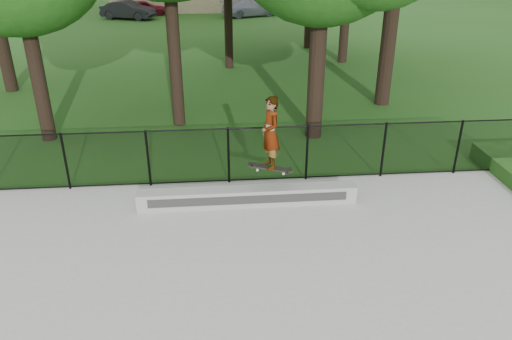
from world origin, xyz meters
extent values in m
cube|color=#ABABA6|center=(0.39, 4.70, 0.27)|extent=(5.14, 0.40, 0.43)
imported|color=maroon|center=(-5.31, 34.45, 0.56)|extent=(3.50, 2.03, 1.13)
imported|color=black|center=(-6.28, 32.84, 0.65)|extent=(3.81, 2.51, 1.29)
imported|color=#9598A8|center=(2.63, 33.32, 0.61)|extent=(4.20, 2.93, 1.21)
cube|color=black|center=(0.91, 4.66, 1.02)|extent=(0.83, 0.23, 0.21)
imported|color=#B9CAF3|center=(0.91, 4.66, 1.88)|extent=(0.54, 0.69, 1.67)
cylinder|color=black|center=(-4.00, 5.90, 0.81)|extent=(0.06, 0.06, 1.50)
cylinder|color=black|center=(-2.00, 5.90, 0.81)|extent=(0.06, 0.06, 1.50)
cylinder|color=black|center=(0.00, 5.90, 0.81)|extent=(0.06, 0.06, 1.50)
cylinder|color=black|center=(2.00, 5.90, 0.81)|extent=(0.06, 0.06, 1.50)
cylinder|color=black|center=(4.00, 5.90, 0.81)|extent=(0.06, 0.06, 1.50)
cylinder|color=black|center=(6.00, 5.90, 0.81)|extent=(0.06, 0.06, 1.50)
cylinder|color=black|center=(0.00, 5.90, 1.53)|extent=(16.00, 0.04, 0.04)
cylinder|color=black|center=(0.00, 5.90, 0.11)|extent=(16.00, 0.04, 0.04)
cube|color=black|center=(0.00, 5.90, 0.81)|extent=(16.00, 0.01, 1.50)
cylinder|color=black|center=(-5.50, 9.50, 2.18)|extent=(0.44, 0.44, 4.36)
cylinder|color=black|center=(-1.50, 10.50, 2.70)|extent=(0.44, 0.44, 5.40)
cylinder|color=black|center=(2.80, 9.00, 2.33)|extent=(0.44, 0.44, 4.67)
cylinder|color=black|center=(6.00, 12.00, 2.87)|extent=(0.44, 0.44, 5.73)
cylinder|color=black|center=(0.50, 18.00, 2.85)|extent=(0.44, 0.44, 5.70)
cylinder|color=black|center=(5.00, 22.00, 2.16)|extent=(0.44, 0.44, 4.32)
cylinder|color=black|center=(6.13, 18.62, 2.07)|extent=(0.44, 0.44, 4.15)
camera|label=1|loc=(-0.33, -5.56, 5.94)|focal=35.00mm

